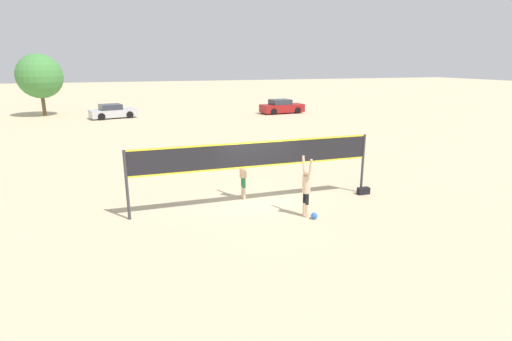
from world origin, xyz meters
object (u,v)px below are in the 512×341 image
object	(u,v)px
player_blocker	(243,171)
parked_car_mid	(113,112)
gear_bag	(363,191)
player_spiker	(306,186)
parked_car_near	(282,107)
volleyball_net	(256,158)
tree_left_cluster	(40,76)
volleyball	(314,216)

from	to	relation	value
player_blocker	parked_car_mid	bearing A→B (deg)	-169.15
player_blocker	gear_bag	xyz separation A→B (m)	(4.72, -1.00, -0.98)
player_spiker	parked_car_near	world-z (taller)	player_spiker
volleyball_net	tree_left_cluster	distance (m)	32.61
parked_car_near	parked_car_mid	bearing A→B (deg)	169.01
volleyball_net	gear_bag	size ratio (longest dim) A/B	19.10
parked_car_mid	player_spiker	bearing A→B (deg)	-91.36
player_spiker	parked_car_near	distance (m)	28.42
volleyball_net	volleyball	xyz separation A→B (m)	(1.41, -1.96, -1.66)
volleyball_net	parked_car_mid	world-z (taller)	volleyball_net
volleyball_net	volleyball	size ratio (longest dim) A/B	40.95
volleyball	tree_left_cluster	xyz separation A→B (m)	(-12.97, 32.39, 3.68)
player_spiker	player_blocker	world-z (taller)	player_blocker
parked_car_near	volleyball	bearing A→B (deg)	-115.08
volleyball_net	player_spiker	distance (m)	2.17
player_spiker	parked_car_mid	distance (m)	29.04
player_blocker	parked_car_near	distance (m)	26.77
volleyball_net	gear_bag	distance (m)	4.76
player_spiker	player_blocker	bearing A→B (deg)	31.47
volleyball_net	volleyball	bearing A→B (deg)	-54.39
volleyball	tree_left_cluster	size ratio (longest dim) A/B	0.04
volleyball_net	player_spiker	size ratio (longest dim) A/B	4.37
player_blocker	parked_car_near	world-z (taller)	player_blocker
volleyball	player_blocker	bearing A→B (deg)	121.24
volleyball_net	player_blocker	distance (m)	1.05
tree_left_cluster	player_blocker	bearing A→B (deg)	-69.13
player_spiker	volleyball	size ratio (longest dim) A/B	9.38
player_spiker	gear_bag	distance (m)	3.66
volleyball_net	parked_car_near	world-z (taller)	volleyball_net
volleyball	tree_left_cluster	bearing A→B (deg)	111.81
parked_car_near	player_blocker	bearing A→B (deg)	-120.44
gear_bag	parked_car_mid	size ratio (longest dim) A/B	0.11
gear_bag	tree_left_cluster	xyz separation A→B (m)	(-16.03, 30.66, 3.66)
player_blocker	gear_bag	distance (m)	4.92
player_blocker	tree_left_cluster	xyz separation A→B (m)	(-11.31, 29.66, 2.68)
player_spiker	parked_car_near	xyz separation A→B (m)	(9.98, 26.61, -0.45)
player_blocker	tree_left_cluster	size ratio (longest dim) A/B	0.36
player_spiker	volleyball	bearing A→B (deg)	-150.54
gear_bag	parked_car_near	size ratio (longest dim) A/B	0.10
parked_car_near	volleyball_net	bearing A→B (deg)	-119.26
volleyball_net	player_blocker	xyz separation A→B (m)	(-0.25, 0.77, -0.66)
player_spiker	parked_car_near	bearing A→B (deg)	-20.56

